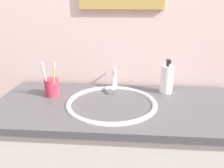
{
  "coord_description": "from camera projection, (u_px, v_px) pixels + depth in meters",
  "views": [
    {
      "loc": [
        0.05,
        -1.02,
        1.29
      ],
      "look_at": [
        -0.03,
        0.03,
        0.91
      ],
      "focal_mm": 36.97,
      "sensor_mm": 36.0,
      "label": 1
    }
  ],
  "objects": [
    {
      "name": "soap_dispenser",
      "position": [
        167.0,
        79.0,
        1.23
      ],
      "size": [
        0.07,
        0.07,
        0.19
      ],
      "color": "white",
      "rests_on": "vanity_counter"
    },
    {
      "name": "toothbrush_white",
      "position": [
        45.0,
        77.0,
        1.15
      ],
      "size": [
        0.02,
        0.04,
        0.19
      ],
      "color": "white",
      "rests_on": "toothbrush_cup"
    },
    {
      "name": "tiled_wall_back",
      "position": [
        121.0,
        18.0,
        1.28
      ],
      "size": [
        2.41,
        0.04,
        2.4
      ],
      "primitive_type": "cube",
      "color": "beige",
      "rests_on": "ground"
    },
    {
      "name": "faucet",
      "position": [
        114.0,
        80.0,
        1.29
      ],
      "size": [
        0.02,
        0.17,
        0.11
      ],
      "color": "silver",
      "rests_on": "sink_basin"
    },
    {
      "name": "toothbrush_cup",
      "position": [
        52.0,
        87.0,
        1.2
      ],
      "size": [
        0.07,
        0.07,
        0.09
      ],
      "primitive_type": "cylinder",
      "color": "#D8334C",
      "rests_on": "vanity_counter"
    },
    {
      "name": "sink_basin",
      "position": [
        112.0,
        109.0,
        1.13
      ],
      "size": [
        0.44,
        0.44,
        0.1
      ],
      "color": "white",
      "rests_on": "vanity_counter"
    },
    {
      "name": "toothbrush_yellow",
      "position": [
        54.0,
        77.0,
        1.15
      ],
      "size": [
        0.03,
        0.03,
        0.18
      ],
      "color": "yellow",
      "rests_on": "toothbrush_cup"
    }
  ]
}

